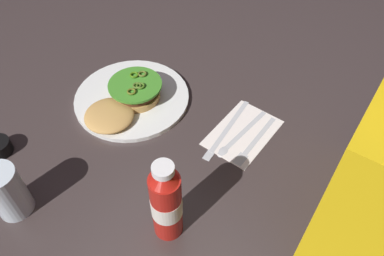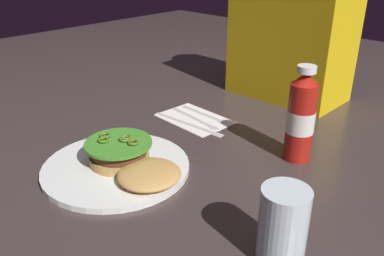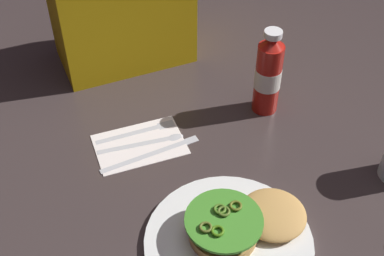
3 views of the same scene
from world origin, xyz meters
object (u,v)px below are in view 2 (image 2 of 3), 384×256
at_px(napkin, 194,119).
at_px(diner_person, 293,25).
at_px(dinner_plate, 116,167).
at_px(butter_knife, 192,124).
at_px(water_glass, 283,226).
at_px(burger_sandwich, 130,160).
at_px(ketchup_bottle, 301,118).
at_px(spoon_utensil, 202,121).
at_px(fork_utensil, 210,115).

distance_m(napkin, diner_person, 0.39).
bearing_deg(dinner_plate, diner_person, 89.05).
bearing_deg(butter_knife, water_glass, -30.62).
bearing_deg(diner_person, butter_knife, -97.65).
bearing_deg(burger_sandwich, ketchup_bottle, 54.20).
bearing_deg(diner_person, napkin, -102.80).
bearing_deg(dinner_plate, spoon_utensil, 96.67).
bearing_deg(napkin, spoon_utensil, -7.02).
distance_m(ketchup_bottle, diner_person, 0.41).
bearing_deg(burger_sandwich, dinner_plate, -158.80).
relative_size(dinner_plate, water_glass, 2.48).
bearing_deg(water_glass, spoon_utensil, 145.96).
height_order(burger_sandwich, diner_person, diner_person).
bearing_deg(spoon_utensil, butter_knife, -96.40).
xyz_separation_m(dinner_plate, ketchup_bottle, (0.24, 0.30, 0.09)).
bearing_deg(dinner_plate, burger_sandwich, 21.20).
relative_size(ketchup_bottle, spoon_utensil, 1.10).
relative_size(water_glass, fork_utensil, 0.68).
bearing_deg(fork_utensil, water_glass, -37.16).
bearing_deg(spoon_utensil, napkin, 172.98).
xyz_separation_m(ketchup_bottle, fork_utensil, (-0.28, 0.04, -0.09)).
bearing_deg(spoon_utensil, burger_sandwich, -76.93).
distance_m(butter_knife, diner_person, 0.42).
height_order(dinner_plate, butter_knife, dinner_plate).
height_order(napkin, spoon_utensil, spoon_utensil).
distance_m(dinner_plate, ketchup_bottle, 0.39).
distance_m(dinner_plate, butter_knife, 0.27).
xyz_separation_m(dinner_plate, spoon_utensil, (-0.03, 0.30, -0.00)).
height_order(burger_sandwich, water_glass, water_glass).
height_order(dinner_plate, fork_utensil, dinner_plate).
bearing_deg(burger_sandwich, spoon_utensil, 103.07).
height_order(ketchup_bottle, butter_knife, ketchup_bottle).
relative_size(napkin, spoon_utensil, 1.00).
bearing_deg(water_glass, ketchup_bottle, 116.43).
distance_m(dinner_plate, napkin, 0.31).
distance_m(water_glass, diner_person, 0.73).
distance_m(napkin, spoon_utensil, 0.03).
bearing_deg(dinner_plate, water_glass, 2.21).
height_order(butter_knife, diner_person, diner_person).
xyz_separation_m(spoon_utensil, diner_person, (0.04, 0.33, 0.21)).
bearing_deg(napkin, ketchup_bottle, 0.27).
xyz_separation_m(spoon_utensil, fork_utensil, (-0.01, 0.04, 0.00)).
distance_m(butter_knife, spoon_utensil, 0.03).
distance_m(water_glass, spoon_utensil, 0.50).
xyz_separation_m(water_glass, napkin, (-0.44, 0.28, -0.06)).
relative_size(water_glass, butter_knife, 0.55).
height_order(dinner_plate, burger_sandwich, burger_sandwich).
relative_size(water_glass, napkin, 0.64).
relative_size(burger_sandwich, fork_utensil, 1.28).
bearing_deg(dinner_plate, fork_utensil, 97.33).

